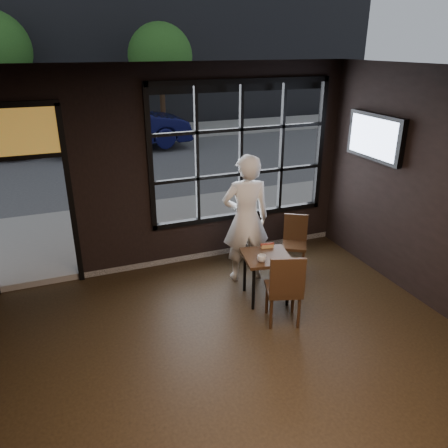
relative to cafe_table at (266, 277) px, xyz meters
name	(u,v)px	position (x,y,z in m)	size (l,w,h in m)	color
floor	(266,414)	(-0.95, -1.95, -0.36)	(6.00, 7.00, 0.02)	black
ceiling	(283,76)	(-0.95, -1.95, 2.86)	(6.00, 7.00, 0.02)	black
window_frame	(241,152)	(0.25, 1.55, 1.45)	(3.06, 0.12, 2.28)	black
stained_transom	(13,132)	(-3.05, 1.55, 2.00)	(1.20, 0.06, 0.70)	orange
street_asphalt	(80,109)	(-0.95, 22.05, -0.37)	(60.00, 41.00, 0.04)	#545456
cafe_table	(266,277)	(0.00, 0.00, 0.00)	(0.64, 0.64, 0.69)	#321F11
chair_near	(283,287)	(-0.04, -0.58, 0.17)	(0.44, 0.44, 1.02)	#321F11
chair_window	(295,244)	(0.83, 0.65, 0.10)	(0.38, 0.38, 0.89)	#321F11
man	(246,219)	(-0.03, 0.66, 0.65)	(0.72, 0.48, 1.99)	white
hotdog	(267,246)	(0.12, 0.23, 0.37)	(0.20, 0.08, 0.06)	tan
cup	(262,258)	(-0.15, -0.15, 0.39)	(0.12, 0.12, 0.10)	silver
tv	(375,137)	(1.98, 0.44, 1.78)	(0.13, 1.19, 0.69)	black
navy_car	(121,125)	(-0.39, 10.33, 0.53)	(1.63, 4.69, 1.54)	#0A0C34
tree_right	(160,57)	(1.69, 12.75, 2.63)	(2.47, 2.47, 4.22)	#332114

